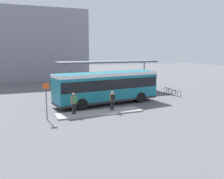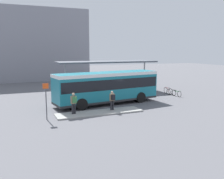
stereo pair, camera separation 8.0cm
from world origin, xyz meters
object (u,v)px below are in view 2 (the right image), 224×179
Objects in this scene: city_bus at (107,86)px; pedestrian_waiting at (112,99)px; potted_planter_near_shelter at (149,88)px; platform_sign at (46,100)px; bicycle_green at (177,93)px; bicycle_white at (171,92)px; pedestrian_companion at (74,102)px; bicycle_red at (168,91)px.

city_bus is 6.45× the size of pedestrian_waiting.
potted_planter_near_shelter is 15.59m from platform_sign.
city_bus reaches higher than bicycle_green.
bicycle_green is 0.59× the size of platform_sign.
city_bus is at bearing 94.33° from bicycle_white.
platform_sign is at bearing -158.95° from city_bus.
potted_planter_near_shelter is (7.92, 7.14, -0.45)m from pedestrian_waiting.
city_bus is 3.82× the size of platform_sign.
pedestrian_companion is 0.62× the size of platform_sign.
platform_sign reaches higher than potted_planter_near_shelter.
bicycle_white is 0.57× the size of platform_sign.
bicycle_red is 1.50× the size of potted_planter_near_shelter.
city_bus is at bearing -66.31° from pedestrian_companion.
pedestrian_waiting is at bearing 5.16° from platform_sign.
pedestrian_companion is 0.96× the size of bicycle_red.
bicycle_green is at bearing -64.92° from potted_planter_near_shelter.
pedestrian_waiting is 0.59× the size of platform_sign.
city_bus is at bearing -18.90° from pedestrian_waiting.
bicycle_red is at bearing 21.38° from platform_sign.
bicycle_white is at bearing 173.62° from bicycle_red.
bicycle_green is 3.80m from potted_planter_near_shelter.
pedestrian_companion is 13.64m from bicycle_white.
pedestrian_companion is 13.49m from bicycle_green.
bicycle_white is 2.98m from potted_planter_near_shelter.
bicycle_red is 2.37m from potted_planter_near_shelter.
pedestrian_waiting is 10.48m from bicycle_white.
city_bus is 6.66× the size of bicycle_white.
pedestrian_companion is at bearing 11.17° from platform_sign.
bicycle_red is (9.55, 5.43, -0.68)m from pedestrian_waiting.
pedestrian_waiting is 1.03× the size of bicycle_white.
bicycle_red is 16.34m from platform_sign.
bicycle_white is (12.81, 4.64, -0.77)m from pedestrian_companion.
city_bus is 5.92× the size of bicycle_red.
platform_sign reaches higher than pedestrian_companion.
pedestrian_waiting is 1.00× the size of bicycle_green.
bicycle_white is at bearing 18.67° from platform_sign.
city_bus is 9.29m from bicycle_red.
city_bus is 6.15× the size of pedestrian_companion.
potted_planter_near_shelter is 0.43× the size of platform_sign.
pedestrian_companion reaches higher than bicycle_white.
platform_sign reaches higher than bicycle_red.
city_bus is 3.17m from pedestrian_waiting.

